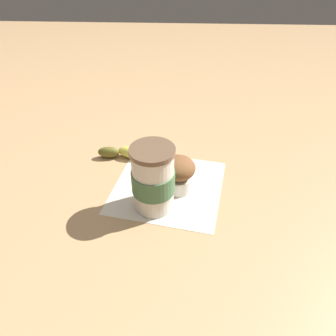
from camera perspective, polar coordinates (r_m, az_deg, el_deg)
The scene contains 5 objects.
ground_plane at distance 0.77m, azimuth 0.00°, elevation -3.30°, with size 3.00×3.00×0.00m, color tan.
paper_napkin at distance 0.77m, azimuth 0.00°, elevation -3.25°, with size 0.25×0.25×0.00m, color beige.
coffee_cup at distance 0.68m, azimuth -2.60°, elevation -1.92°, with size 0.09×0.09×0.15m.
muffin at distance 0.74m, azimuth 1.83°, elevation -0.86°, with size 0.08×0.08×0.09m.
banana at distance 0.84m, azimuth -5.01°, elevation 2.13°, with size 0.10×0.21×0.03m.
Camera 1 is at (-0.58, -0.03, 0.50)m, focal length 35.00 mm.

